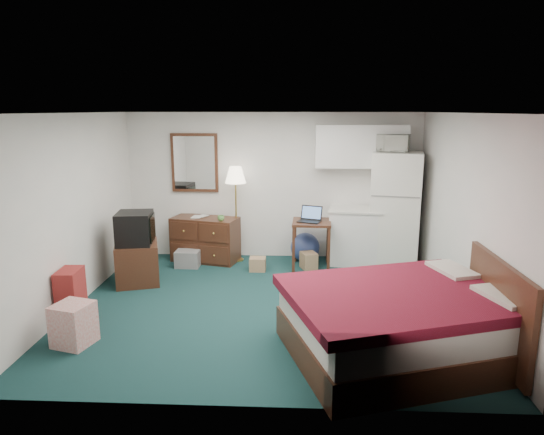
{
  "coord_description": "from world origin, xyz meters",
  "views": [
    {
      "loc": [
        0.36,
        -6.01,
        2.54
      ],
      "look_at": [
        0.07,
        0.27,
        1.14
      ],
      "focal_mm": 32.0,
      "sensor_mm": 36.0,
      "label": 1
    }
  ],
  "objects_px": {
    "fridge": "(395,209)",
    "tv_stand": "(137,263)",
    "suitcase": "(71,295)",
    "floor_lamp": "(236,214)",
    "bed": "(400,324)",
    "dresser": "(205,239)",
    "kitchen_counter": "(355,237)",
    "desk": "(311,244)"
  },
  "relations": [
    {
      "from": "fridge",
      "to": "tv_stand",
      "type": "xyz_separation_m",
      "value": [
        -3.99,
        -1.08,
        -0.63
      ]
    },
    {
      "from": "suitcase",
      "to": "floor_lamp",
      "type": "bearing_deg",
      "value": 52.09
    },
    {
      "from": "fridge",
      "to": "bed",
      "type": "relative_size",
      "value": 0.85
    },
    {
      "from": "bed",
      "to": "suitcase",
      "type": "relative_size",
      "value": 3.4
    },
    {
      "from": "dresser",
      "to": "kitchen_counter",
      "type": "bearing_deg",
      "value": 14.4
    },
    {
      "from": "tv_stand",
      "to": "suitcase",
      "type": "relative_size",
      "value": 1.03
    },
    {
      "from": "tv_stand",
      "to": "suitcase",
      "type": "xyz_separation_m",
      "value": [
        -0.39,
        -1.36,
        0.02
      ]
    },
    {
      "from": "suitcase",
      "to": "dresser",
      "type": "bearing_deg",
      "value": 60.73
    },
    {
      "from": "floor_lamp",
      "to": "kitchen_counter",
      "type": "relative_size",
      "value": 1.78
    },
    {
      "from": "dresser",
      "to": "suitcase",
      "type": "height_order",
      "value": "dresser"
    },
    {
      "from": "dresser",
      "to": "fridge",
      "type": "xyz_separation_m",
      "value": [
        3.17,
        -0.04,
        0.56
      ]
    },
    {
      "from": "kitchen_counter",
      "to": "tv_stand",
      "type": "height_order",
      "value": "kitchen_counter"
    },
    {
      "from": "fridge",
      "to": "tv_stand",
      "type": "bearing_deg",
      "value": -152.38
    },
    {
      "from": "dresser",
      "to": "suitcase",
      "type": "relative_size",
      "value": 1.71
    },
    {
      "from": "dresser",
      "to": "tv_stand",
      "type": "distance_m",
      "value": 1.39
    },
    {
      "from": "floor_lamp",
      "to": "desk",
      "type": "distance_m",
      "value": 1.37
    },
    {
      "from": "kitchen_counter",
      "to": "dresser",
      "type": "bearing_deg",
      "value": -171.77
    },
    {
      "from": "desk",
      "to": "tv_stand",
      "type": "height_order",
      "value": "desk"
    },
    {
      "from": "desk",
      "to": "suitcase",
      "type": "bearing_deg",
      "value": -141.31
    },
    {
      "from": "floor_lamp",
      "to": "fridge",
      "type": "height_order",
      "value": "fridge"
    },
    {
      "from": "desk",
      "to": "fridge",
      "type": "bearing_deg",
      "value": 11.91
    },
    {
      "from": "floor_lamp",
      "to": "kitchen_counter",
      "type": "bearing_deg",
      "value": -1.19
    },
    {
      "from": "tv_stand",
      "to": "dresser",
      "type": "bearing_deg",
      "value": 36.92
    },
    {
      "from": "dresser",
      "to": "floor_lamp",
      "type": "bearing_deg",
      "value": 18.48
    },
    {
      "from": "floor_lamp",
      "to": "bed",
      "type": "height_order",
      "value": "floor_lamp"
    },
    {
      "from": "fridge",
      "to": "suitcase",
      "type": "height_order",
      "value": "fridge"
    },
    {
      "from": "kitchen_counter",
      "to": "tv_stand",
      "type": "distance_m",
      "value": 3.54
    },
    {
      "from": "floor_lamp",
      "to": "tv_stand",
      "type": "bearing_deg",
      "value": -139.33
    },
    {
      "from": "bed",
      "to": "tv_stand",
      "type": "height_order",
      "value": "bed"
    },
    {
      "from": "fridge",
      "to": "kitchen_counter",
      "type": "bearing_deg",
      "value": -171.12
    },
    {
      "from": "desk",
      "to": "fridge",
      "type": "xyz_separation_m",
      "value": [
        1.37,
        0.23,
        0.55
      ]
    },
    {
      "from": "bed",
      "to": "desk",
      "type": "bearing_deg",
      "value": 88.13
    },
    {
      "from": "desk",
      "to": "kitchen_counter",
      "type": "xyz_separation_m",
      "value": [
        0.74,
        0.27,
        0.07
      ]
    },
    {
      "from": "kitchen_counter",
      "to": "suitcase",
      "type": "bearing_deg",
      "value": -138.17
    },
    {
      "from": "kitchen_counter",
      "to": "bed",
      "type": "relative_size",
      "value": 0.41
    },
    {
      "from": "floor_lamp",
      "to": "suitcase",
      "type": "bearing_deg",
      "value": -124.61
    },
    {
      "from": "dresser",
      "to": "bed",
      "type": "xyz_separation_m",
      "value": [
        2.63,
        -3.19,
        -0.02
      ]
    },
    {
      "from": "desk",
      "to": "tv_stand",
      "type": "bearing_deg",
      "value": -159.63
    },
    {
      "from": "floor_lamp",
      "to": "desk",
      "type": "relative_size",
      "value": 2.08
    },
    {
      "from": "fridge",
      "to": "tv_stand",
      "type": "distance_m",
      "value": 4.18
    },
    {
      "from": "floor_lamp",
      "to": "dresser",
      "type": "bearing_deg",
      "value": -176.03
    },
    {
      "from": "floor_lamp",
      "to": "bed",
      "type": "bearing_deg",
      "value": -56.93
    }
  ]
}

